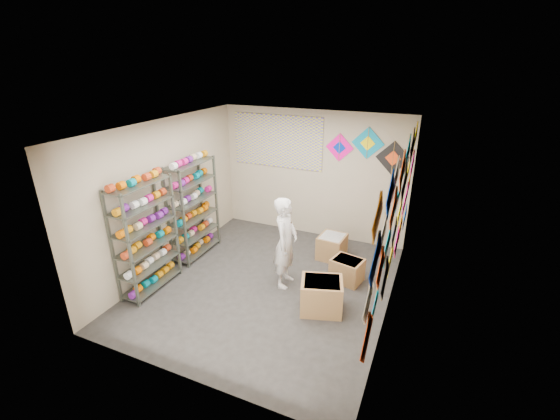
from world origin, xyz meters
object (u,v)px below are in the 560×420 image
at_px(carton_c, 332,247).
at_px(carton_a, 321,295).
at_px(shelf_rack_back, 193,209).
at_px(shopkeeper, 286,243).
at_px(carton_b, 347,270).
at_px(shelf_rack_front, 146,237).

bearing_deg(carton_c, carton_a, -74.91).
height_order(shelf_rack_back, shopkeeper, shelf_rack_back).
relative_size(shelf_rack_back, carton_a, 3.03).
bearing_deg(carton_b, shelf_rack_back, -163.45).
bearing_deg(carton_a, shopkeeper, 132.84).
xyz_separation_m(shelf_rack_front, carton_a, (2.84, 0.55, -0.69)).
bearing_deg(carton_a, shelf_rack_back, 147.89).
xyz_separation_m(shelf_rack_front, shopkeeper, (2.04, 1.00, -0.16)).
bearing_deg(shelf_rack_back, carton_c, 19.80).
distance_m(shelf_rack_back, shopkeeper, 2.07).
distance_m(shelf_rack_back, carton_b, 3.10).
distance_m(shopkeeper, carton_a, 1.06).
distance_m(carton_a, carton_c, 1.69).
xyz_separation_m(carton_a, carton_b, (0.16, 0.96, -0.05)).
distance_m(shelf_rack_front, shelf_rack_back, 1.30).
bearing_deg(carton_b, carton_c, 136.87).
distance_m(shelf_rack_front, carton_a, 2.97).
bearing_deg(carton_a, shelf_rack_front, 173.67).
bearing_deg(shelf_rack_back, shopkeeper, -8.27).
xyz_separation_m(shopkeeper, carton_c, (0.48, 1.21, -0.56)).
bearing_deg(shelf_rack_back, shelf_rack_front, -90.00).
relative_size(shopkeeper, carton_a, 2.54).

